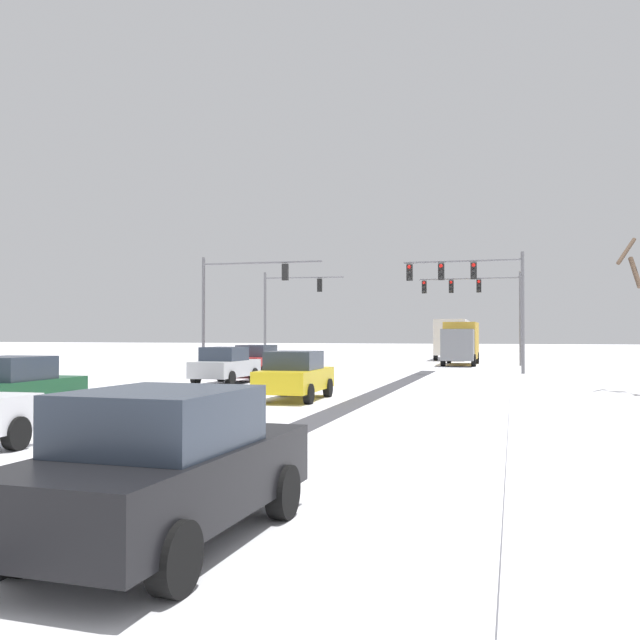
% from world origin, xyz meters
% --- Properties ---
extents(wheel_track_left_lane, '(0.88, 38.53, 0.01)m').
position_xyz_m(wheel_track_left_lane, '(3.30, 17.51, 0.00)').
color(wheel_track_left_lane, '#424247').
rests_on(wheel_track_left_lane, ground).
extents(wheel_track_right_lane, '(1.11, 38.53, 0.01)m').
position_xyz_m(wheel_track_right_lane, '(-3.75, 17.51, 0.00)').
color(wheel_track_right_lane, '#424247').
rests_on(wheel_track_right_lane, ground).
extents(sidewalk_kerb_right, '(4.00, 38.53, 0.12)m').
position_xyz_m(sidewalk_kerb_right, '(10.02, 15.76, 0.06)').
color(sidewalk_kerb_right, white).
rests_on(sidewalk_kerb_right, ground).
extents(traffic_signal_near_right, '(6.34, 0.45, 6.50)m').
position_xyz_m(traffic_signal_near_right, '(6.10, 33.06, 4.80)').
color(traffic_signal_near_right, slate).
rests_on(traffic_signal_near_right, ground).
extents(traffic_signal_near_left, '(6.97, 0.40, 6.50)m').
position_xyz_m(traffic_signal_near_left, '(-6.66, 31.06, 4.48)').
color(traffic_signal_near_left, slate).
rests_on(traffic_signal_near_left, ground).
extents(traffic_signal_far_left, '(5.65, 0.66, 6.50)m').
position_xyz_m(traffic_signal_far_left, '(-7.09, 41.16, 4.40)').
color(traffic_signal_far_left, slate).
rests_on(traffic_signal_far_left, ground).
extents(traffic_signal_far_right, '(7.07, 0.50, 6.50)m').
position_xyz_m(traffic_signal_far_right, '(5.79, 45.09, 4.82)').
color(traffic_signal_far_right, slate).
rests_on(traffic_signal_far_right, ground).
extents(car_red_lead, '(1.98, 4.17, 1.62)m').
position_xyz_m(car_red_lead, '(-4.66, 29.14, 0.82)').
color(car_red_lead, red).
rests_on(car_red_lead, ground).
extents(car_silver_second, '(1.89, 4.13, 1.62)m').
position_xyz_m(car_silver_second, '(-4.09, 23.66, 0.82)').
color(car_silver_second, '#B7BABF').
rests_on(car_silver_second, ground).
extents(car_yellow_cab_third, '(1.91, 4.14, 1.62)m').
position_xyz_m(car_yellow_cab_third, '(1.13, 17.37, 0.82)').
color(car_yellow_cab_third, yellow).
rests_on(car_yellow_cab_third, ground).
extents(car_dark_green_fourth, '(1.94, 4.15, 1.62)m').
position_xyz_m(car_dark_green_fourth, '(-4.17, 10.31, 0.82)').
color(car_dark_green_fourth, '#194C2D').
rests_on(car_dark_green_fourth, ground).
extents(car_black_sixth, '(1.95, 4.16, 1.62)m').
position_xyz_m(car_black_sixth, '(4.64, 1.96, 0.82)').
color(car_black_sixth, black).
rests_on(car_black_sixth, ground).
extents(bus_oncoming, '(2.86, 11.05, 3.38)m').
position_xyz_m(bus_oncoming, '(3.10, 56.35, 1.99)').
color(bus_oncoming, silver).
rests_on(bus_oncoming, ground).
extents(box_truck_delivery, '(2.32, 7.41, 3.02)m').
position_xyz_m(box_truck_delivery, '(4.55, 45.16, 1.63)').
color(box_truck_delivery, slate).
rests_on(box_truck_delivery, ground).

